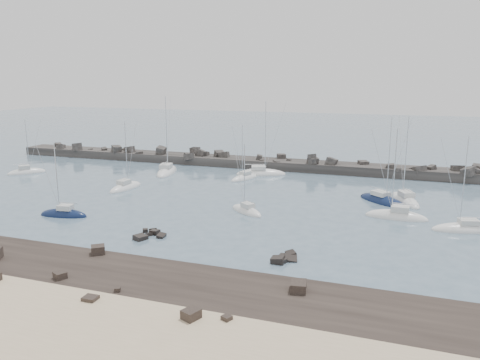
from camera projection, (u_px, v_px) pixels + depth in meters
name	position (u px, v px, depth m)	size (l,w,h in m)	color
ground	(211.00, 218.00, 64.01)	(400.00, 400.00, 0.00)	slate
sand_strip	(43.00, 338.00, 34.53)	(140.00, 14.00, 1.00)	beige
rock_shelf	(119.00, 283.00, 43.78)	(140.00, 12.00, 1.92)	black
rock_cluster_near	(148.00, 237.00, 56.50)	(3.76, 4.88, 1.29)	black
rock_cluster_far	(285.00, 260.00, 49.15)	(2.62, 3.58, 1.50)	black
breakwater	(248.00, 165.00, 101.32)	(115.00, 7.61, 5.37)	#2D2A28
sailboat_0	(27.00, 173.00, 93.86)	(6.41, 7.08, 11.83)	white
sailboat_1	(167.00, 172.00, 94.43)	(5.67, 10.94, 16.50)	white
sailboat_2	(64.00, 215.00, 65.02)	(7.14, 3.17, 11.16)	#0E1B3D
sailboat_3	(126.00, 188.00, 80.96)	(3.23, 8.09, 12.59)	white
sailboat_4	(261.00, 174.00, 92.62)	(10.32, 6.12, 15.51)	white
sailboat_5	(247.00, 211.00, 66.80)	(6.56, 5.57, 10.64)	white
sailboat_6	(244.00, 178.00, 88.60)	(4.63, 7.30, 11.18)	white
sailboat_7	(382.00, 201.00, 72.17)	(8.68, 8.08, 14.29)	#0E1B3D
sailboat_8	(396.00, 217.00, 63.97)	(8.42, 2.89, 13.35)	white
sailboat_9	(405.00, 201.00, 72.36)	(6.13, 9.30, 14.22)	white
sailboat_10	(465.00, 230.00, 58.69)	(8.53, 4.53, 12.86)	white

